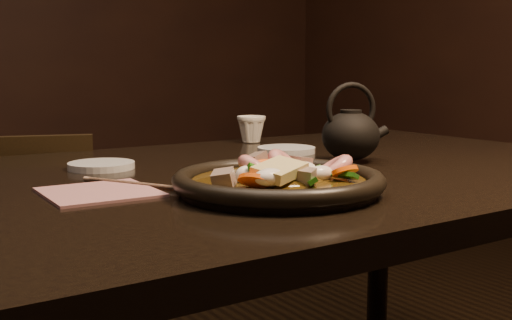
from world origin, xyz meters
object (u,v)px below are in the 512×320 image
table (238,215)px  plate (278,183)px  teapot (351,133)px  chair (22,279)px  tea_cup (251,128)px

table → plate: (-0.05, -0.19, 0.09)m
plate → teapot: 0.35m
chair → plate: bearing=122.3°
plate → tea_cup: bearing=60.2°
plate → teapot: teapot is taller
tea_cup → plate: bearing=-119.8°
table → teapot: teapot is taller
plate → teapot: bearing=30.4°
plate → table: bearing=75.1°
table → teapot: size_ratio=10.44×
chair → table: bearing=130.8°
table → tea_cup: (0.27, 0.37, 0.11)m
chair → tea_cup: (0.51, -0.23, 0.36)m
table → teapot: (0.25, -0.02, 0.13)m
chair → tea_cup: bearing=174.5°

